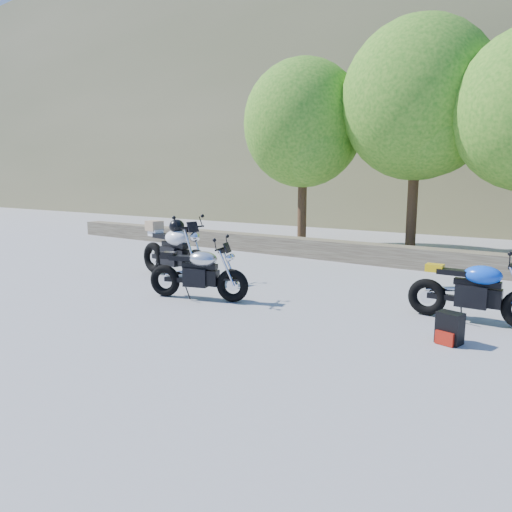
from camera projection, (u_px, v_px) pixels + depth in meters
The scene contains 8 objects.
ground at pixel (209, 309), 7.30m from camera, with size 90.00×90.00×0.00m, color gray.
stone_wall at pixel (353, 252), 11.66m from camera, with size 22.00×0.55×0.50m, color #4A3F31.
tree_decid_left at pixel (305, 128), 13.82m from camera, with size 3.67×3.67×5.62m.
tree_decid_mid at pixel (421, 106), 12.16m from camera, with size 4.08×4.08×6.24m.
silver_bike at pixel (198, 274), 7.86m from camera, with size 1.80×0.78×0.93m.
white_bike at pixel (174, 249), 9.59m from camera, with size 2.26×0.73×1.26m.
blue_bike at pixel (474, 292), 6.54m from camera, with size 1.84×0.58×0.93m.
backpack at pixel (449, 329), 5.71m from camera, with size 0.34×0.31×0.40m.
Camera 1 is at (4.75, -5.29, 2.00)m, focal length 32.00 mm.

